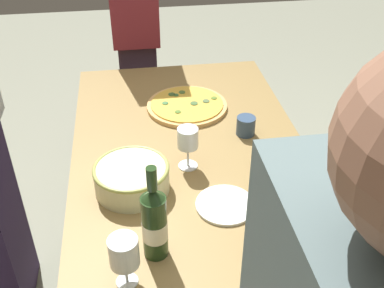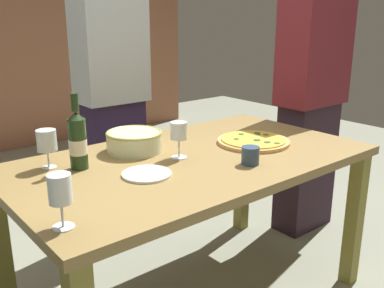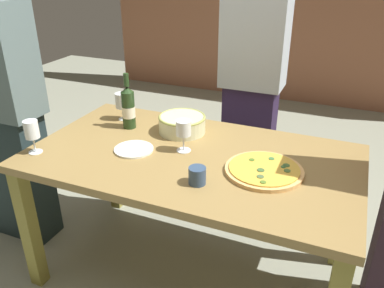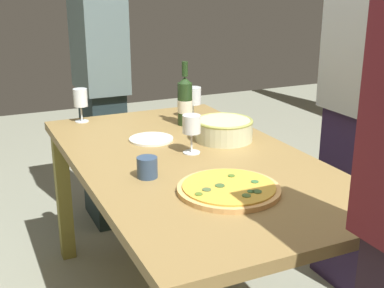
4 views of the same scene
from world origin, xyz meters
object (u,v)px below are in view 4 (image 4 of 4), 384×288
wine_glass_near_pizza (193,97)px  cup_amber (147,167)px  serving_bowl (224,129)px  wine_bottle (185,101)px  pizza (229,189)px  side_plate (151,139)px  person_guest_right (366,104)px  wine_glass_far_left (80,100)px  person_guest_left (101,86)px  wine_glass_by_bottle (192,126)px  dining_table (192,179)px

wine_glass_near_pizza → cup_amber: size_ratio=2.11×
serving_bowl → wine_bottle: size_ratio=0.83×
pizza → side_plate: (-0.65, -0.04, -0.01)m
serving_bowl → wine_glass_near_pizza: (-0.39, 0.03, 0.06)m
pizza → person_guest_right: size_ratio=0.20×
wine_glass_near_pizza → wine_glass_far_left: wine_glass_far_left is taller
person_guest_left → person_guest_right: person_guest_right is taller
cup_amber → side_plate: (-0.41, 0.17, -0.03)m
wine_glass_near_pizza → person_guest_right: person_guest_right is taller
person_guest_right → serving_bowl: bearing=-16.0°
wine_bottle → wine_glass_far_left: bearing=-120.8°
cup_amber → person_guest_left: bearing=172.3°
serving_bowl → cup_amber: bearing=-59.1°
person_guest_left → side_plate: bearing=-3.5°
wine_glass_far_left → serving_bowl: bearing=41.6°
pizza → wine_glass_near_pizza: (-0.91, 0.29, 0.10)m
serving_bowl → person_guest_right: person_guest_right is taller
person_guest_left → person_guest_right: (1.19, 0.89, 0.06)m
wine_bottle → side_plate: wine_bottle is taller
cup_amber → wine_glass_by_bottle: bearing=124.5°
serving_bowl → person_guest_right: 0.64m
pizza → serving_bowl: 0.58m
pizza → serving_bowl: serving_bowl is taller
wine_glass_far_left → cup_amber: (0.85, 0.04, -0.08)m
dining_table → serving_bowl: size_ratio=6.20×
pizza → side_plate: bearing=-176.8°
dining_table → serving_bowl: 0.31m
dining_table → wine_glass_by_bottle: (-0.05, 0.02, 0.21)m
wine_glass_by_bottle → person_guest_left: bearing=-175.0°
pizza → wine_glass_near_pizza: wine_glass_near_pizza is taller
pizza → serving_bowl: (-0.52, 0.26, 0.04)m
wine_glass_near_pizza → person_guest_right: (0.62, 0.56, 0.05)m
wine_bottle → cup_amber: (0.58, -0.41, -0.08)m
serving_bowl → person_guest_left: 1.01m
serving_bowl → wine_bottle: wine_bottle is taller
wine_glass_by_bottle → person_guest_left: (-1.06, -0.09, -0.02)m
person_guest_left → person_guest_right: 1.48m
wine_bottle → person_guest_right: 0.84m
pizza → wine_glass_far_left: size_ratio=2.09×
wine_glass_near_pizza → cup_amber: wine_glass_near_pizza is taller
person_guest_right → cup_amber: bearing=7.8°
wine_bottle → wine_glass_near_pizza: wine_bottle is taller
wine_glass_far_left → person_guest_left: 0.44m
serving_bowl → cup_amber: size_ratio=3.36×
wine_glass_near_pizza → person_guest_right: bearing=42.0°
wine_glass_far_left → person_guest_right: 1.36m
cup_amber → person_guest_right: (-0.05, 1.06, 0.12)m
serving_bowl → wine_glass_near_pizza: 0.40m
pizza → cup_amber: bearing=-139.8°
wine_bottle → person_guest_left: bearing=-159.8°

